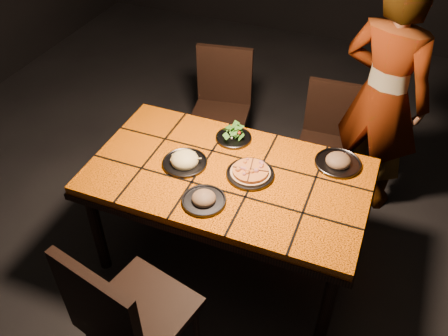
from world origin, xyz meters
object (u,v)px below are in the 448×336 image
at_px(dining_table, 228,183).
at_px(chair_far_left, 222,101).
at_px(diner, 383,98).
at_px(plate_pasta, 185,161).
at_px(chair_far_right, 328,134).
at_px(chair_near, 124,315).
at_px(plate_pizza, 250,173).

xyz_separation_m(dining_table, chair_far_left, (-0.43, 0.98, -0.13)).
xyz_separation_m(dining_table, diner, (0.72, 0.96, 0.18)).
bearing_deg(plate_pasta, chair_far_right, 54.24).
xyz_separation_m(chair_near, diner, (0.87, 1.91, 0.27)).
bearing_deg(plate_pasta, plate_pizza, 7.13).
bearing_deg(plate_pizza, chair_far_right, 71.97).
height_order(chair_far_right, plate_pasta, chair_far_right).
bearing_deg(chair_far_right, plate_pasta, -128.94).
height_order(diner, plate_pizza, diner).
bearing_deg(dining_table, chair_far_left, 113.83).
bearing_deg(dining_table, plate_pizza, 12.85).
distance_m(dining_table, chair_far_right, 1.03).
bearing_deg(chair_near, plate_pasta, -70.02).
distance_m(chair_far_left, chair_far_right, 0.85).
relative_size(chair_far_left, plate_pasta, 3.56).
xyz_separation_m(chair_far_right, plate_pizza, (-0.29, -0.90, 0.27)).
distance_m(chair_near, chair_far_left, 1.95).
relative_size(chair_near, chair_far_left, 1.09).
relative_size(chair_far_right, diner, 0.51).
xyz_separation_m(dining_table, plate_pasta, (-0.26, -0.02, 0.10)).
distance_m(chair_near, chair_far_right, 1.95).
bearing_deg(plate_pizza, chair_far_left, 120.44).
height_order(plate_pizza, plate_pasta, plate_pasta).
distance_m(chair_far_right, diner, 0.47).
xyz_separation_m(chair_near, plate_pasta, (-0.11, 0.92, 0.18)).
xyz_separation_m(chair_far_left, chair_far_right, (0.85, -0.06, -0.04)).
height_order(chair_far_left, plate_pizza, chair_far_left).
xyz_separation_m(diner, plate_pizza, (-0.60, -0.93, -0.09)).
bearing_deg(diner, chair_near, 85.17).
distance_m(diner, plate_pasta, 1.39).
bearing_deg(diner, dining_table, 72.90).
bearing_deg(plate_pizza, dining_table, -167.15).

